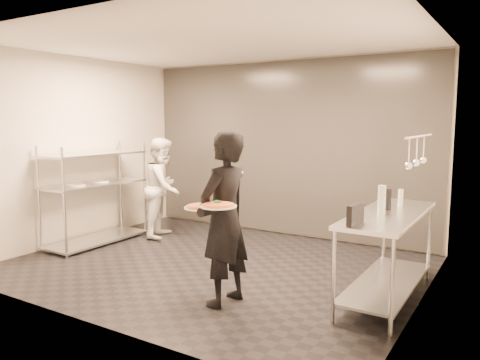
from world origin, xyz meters
The scene contains 13 objects.
room_shell centered at (0.00, 1.18, 1.40)m, with size 5.00×4.00×2.80m.
pass_rack centered at (-2.15, 0.00, 0.77)m, with size 0.60×1.60×1.50m.
prep_counter centered at (2.18, 0.00, 0.63)m, with size 0.60×1.80×0.92m.
utensil_rail centered at (2.43, 0.00, 1.55)m, with size 0.07×1.20×0.31m.
waiter centered at (0.81, -0.96, 0.88)m, with size 0.64×0.42×1.76m, color black.
chef centered at (-1.55, 0.85, 0.79)m, with size 0.77×0.60×1.58m, color silver.
pizza_plate_near centered at (0.67, -1.16, 1.02)m, with size 0.33×0.33×0.05m.
pizza_plate_far centered at (0.92, -1.23, 1.07)m, with size 0.34×0.34×0.05m.
salad_plate centered at (0.72, -0.70, 1.34)m, with size 0.26×0.26×0.07m.
pos_monitor centered at (2.06, -0.72, 1.01)m, with size 0.05×0.26×0.19m, color black.
bottle_green centered at (2.12, -0.06, 1.06)m, with size 0.08×0.08×0.28m, color #96A395.
bottle_clear centered at (2.19, 0.43, 1.01)m, with size 0.06×0.06×0.19m, color #96A395.
bottle_dark centered at (2.13, 0.14, 1.03)m, with size 0.07×0.07×0.23m, color black.
Camera 1 is at (3.33, -4.77, 1.86)m, focal length 35.00 mm.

